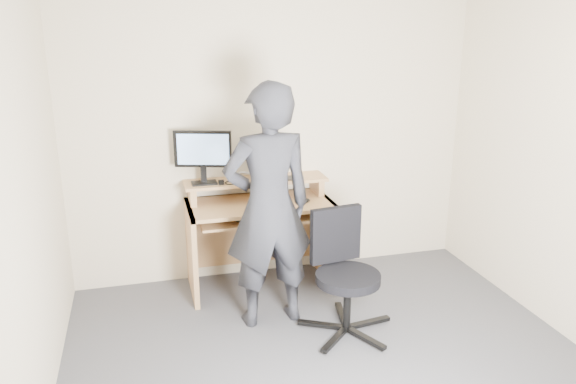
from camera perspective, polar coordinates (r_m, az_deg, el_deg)
name	(u,v)px	position (r m, az deg, el deg)	size (l,w,h in m)	color
ground	(341,381)	(3.78, 5.41, -18.53)	(3.50, 3.50, 0.00)	#4D4C51
back_wall	(274,135)	(4.84, -1.39, 5.83)	(3.50, 0.02, 2.50)	beige
desk	(258,222)	(4.78, -3.03, -3.09)	(1.20, 0.60, 0.91)	tan
monitor	(203,152)	(4.58, -8.64, 4.00)	(0.45, 0.17, 0.44)	black
external_drive	(257,167)	(4.74, -3.13, 2.57)	(0.07, 0.13, 0.20)	black
travel_mug	(261,168)	(4.70, -2.75, 2.42)	(0.09, 0.09, 0.19)	silver
smartphone	(291,178)	(4.75, 0.29, 1.44)	(0.07, 0.13, 0.01)	black
charger	(221,182)	(4.60, -6.80, 0.98)	(0.04, 0.04, 0.04)	black
headphones	(245,176)	(4.80, -4.41, 1.60)	(0.16, 0.16, 0.02)	silver
keyboard	(265,215)	(4.59, -2.37, -2.39)	(0.46, 0.18, 0.03)	black
mouse	(304,201)	(4.63, 1.67, -0.87)	(0.10, 0.06, 0.04)	black
office_chair	(344,268)	(4.10, 5.67, -7.73)	(0.69, 0.70, 0.88)	black
person	(268,207)	(4.04, -2.00, -1.56)	(0.66, 0.43, 1.81)	black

